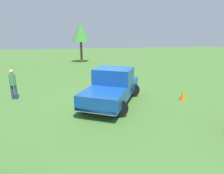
{
  "coord_description": "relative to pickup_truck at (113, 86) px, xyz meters",
  "views": [
    {
      "loc": [
        1.67,
        9.52,
        3.47
      ],
      "look_at": [
        -0.34,
        0.51,
        0.9
      ],
      "focal_mm": 30.34,
      "sensor_mm": 36.0,
      "label": 1
    }
  ],
  "objects": [
    {
      "name": "person_bystander",
      "position": [
        5.17,
        -1.8,
        -0.0
      ],
      "size": [
        0.39,
        0.39,
        1.67
      ],
      "rotation": [
        0.0,
        0.0,
        1.34
      ],
      "color": "navy",
      "rests_on": "ground_plane"
    },
    {
      "name": "traffic_cone",
      "position": [
        -3.84,
        0.37,
        -0.66
      ],
      "size": [
        0.32,
        0.32,
        0.55
      ],
      "primitive_type": "cone",
      "color": "orange",
      "rests_on": "ground_plane"
    },
    {
      "name": "ground_plane",
      "position": [
        0.4,
        -0.41,
        -0.94
      ],
      "size": [
        80.0,
        80.0,
        0.0
      ],
      "primitive_type": "plane",
      "color": "#477533"
    },
    {
      "name": "pickup_truck",
      "position": [
        0.0,
        0.0,
        0.0
      ],
      "size": [
        3.9,
        4.91,
        1.82
      ],
      "rotation": [
        0.0,
        0.0,
        1.05
      ],
      "color": "black",
      "rests_on": "ground_plane"
    },
    {
      "name": "tree_back_right",
      "position": [
        0.56,
        -15.65,
        2.75
      ],
      "size": [
        2.39,
        2.39,
        4.87
      ],
      "color": "brown",
      "rests_on": "ground_plane"
    }
  ]
}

